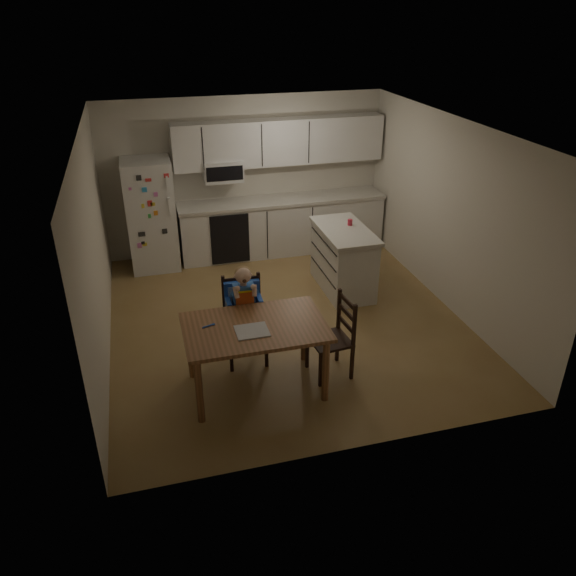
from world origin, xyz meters
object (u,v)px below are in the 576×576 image
Objects in this scene: refrigerator at (151,215)px; chair_side at (338,331)px; kitchen_island at (343,259)px; dining_table at (255,334)px; chair_booster at (244,303)px; red_cup at (350,222)px.

chair_side is at bearing -62.21° from refrigerator.
kitchen_island is 2.63m from dining_table.
chair_booster is at bearing -73.21° from refrigerator.
chair_booster is at bearing 89.85° from dining_table.
kitchen_island is (2.58, -1.51, -0.38)m from refrigerator.
kitchen_island is at bearing 49.11° from dining_table.
red_cup is at bearing 40.86° from chair_booster.
refrigerator reaches higher than chair_booster.
dining_table is (0.87, -3.49, -0.16)m from refrigerator.
dining_table is at bearing -130.89° from kitchen_island.
refrigerator is 3.89m from chair_side.
chair_booster is (-1.84, -1.49, -0.25)m from red_cup.
red_cup is at bearing 150.77° from chair_side.
chair_side is at bearing 3.59° from dining_table.
kitchen_island is 0.53m from red_cup.
red_cup is 2.28m from chair_side.
kitchen_island is 1.05× the size of chair_booster.
refrigerator is 1.42× the size of chair_booster.
kitchen_island reaches higher than dining_table.
dining_table is at bearing -131.12° from red_cup.
refrigerator is at bearing 152.87° from red_cup.
refrigerator is 3.60m from dining_table.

